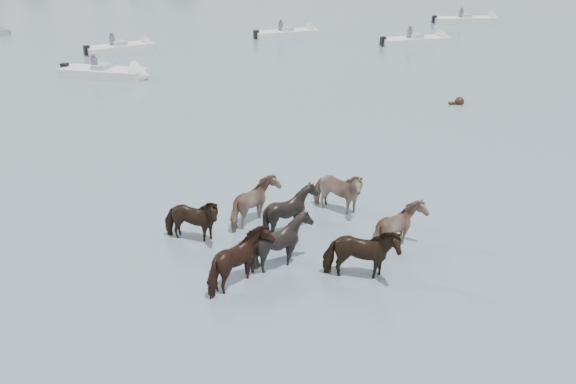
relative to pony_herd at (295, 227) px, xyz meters
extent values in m
plane|color=#4D626E|center=(0.29, -0.24, -0.58)|extent=(400.00, 400.00, 0.00)
imported|color=black|center=(-2.59, 0.82, -0.03)|extent=(1.82, 1.34, 1.40)
imported|color=#7B6154|center=(-0.80, 1.50, -0.01)|extent=(1.60, 1.73, 1.43)
imported|color=black|center=(0.04, 0.84, 0.02)|extent=(1.70, 1.62, 1.50)
imported|color=#846E59|center=(1.58, 1.82, 0.01)|extent=(1.83, 1.75, 1.47)
imported|color=black|center=(-1.52, -1.52, 0.00)|extent=(1.71, 1.82, 1.47)
imported|color=black|center=(-0.46, -0.78, 0.02)|extent=(1.71, 1.62, 1.50)
imported|color=black|center=(1.22, -1.71, 0.02)|extent=(1.92, 1.25, 1.50)
imported|color=#8E7460|center=(2.60, -0.59, -0.04)|extent=(1.74, 1.79, 1.38)
sphere|color=black|center=(10.14, 11.79, -0.46)|extent=(0.44, 0.44, 0.44)
cube|color=black|center=(9.89, 11.79, -0.56)|extent=(0.50, 0.22, 0.18)
cube|color=silver|center=(-6.55, 27.58, -0.38)|extent=(4.57, 3.22, 0.55)
cone|color=silver|center=(-4.59, 28.46, -0.38)|extent=(1.48, 1.83, 1.60)
cube|color=#99ADB7|center=(-6.55, 27.58, -0.03)|extent=(1.19, 1.35, 0.35)
cube|color=black|center=(-8.51, 26.70, -0.23)|extent=(0.46, 0.46, 0.60)
cylinder|color=#595966|center=(-6.95, 27.58, 0.17)|extent=(0.36, 0.36, 0.70)
sphere|color=#595966|center=(-6.95, 27.58, 0.62)|extent=(0.24, 0.24, 0.24)
cube|color=silver|center=(-6.85, 20.38, -0.38)|extent=(4.94, 3.39, 0.55)
cone|color=silver|center=(-4.71, 19.41, -0.38)|extent=(1.48, 1.83, 1.60)
cube|color=#99ADB7|center=(-6.85, 20.38, -0.03)|extent=(1.19, 1.35, 0.35)
cube|color=black|center=(-8.99, 21.34, -0.23)|extent=(0.46, 0.46, 0.60)
cylinder|color=#595966|center=(-7.25, 20.38, 0.17)|extent=(0.36, 0.36, 0.70)
sphere|color=#595966|center=(-7.25, 20.38, 0.62)|extent=(0.24, 0.24, 0.24)
cube|color=silver|center=(5.40, 31.39, -0.38)|extent=(5.07, 2.70, 0.55)
cone|color=silver|center=(7.74, 31.96, -0.38)|extent=(1.25, 1.77, 1.60)
cube|color=#99ADB7|center=(5.40, 31.39, -0.03)|extent=(1.04, 1.28, 0.35)
cube|color=black|center=(3.05, 30.82, -0.23)|extent=(0.42, 0.42, 0.60)
cylinder|color=#595966|center=(5.00, 31.39, 0.17)|extent=(0.36, 0.36, 0.70)
sphere|color=#595966|center=(5.00, 31.39, 0.62)|extent=(0.24, 0.24, 0.24)
cube|color=silver|center=(13.82, 26.72, -0.38)|extent=(5.07, 2.15, 0.55)
cone|color=silver|center=(16.27, 27.00, -0.38)|extent=(1.08, 1.69, 1.60)
cube|color=#99ADB7|center=(13.82, 26.72, -0.03)|extent=(0.92, 1.20, 0.35)
cube|color=black|center=(11.38, 26.44, -0.23)|extent=(0.39, 0.39, 0.60)
cylinder|color=#595966|center=(13.42, 26.72, 0.17)|extent=(0.36, 0.36, 0.70)
sphere|color=#595966|center=(13.42, 26.72, 0.62)|extent=(0.24, 0.24, 0.24)
cube|color=silver|center=(21.97, 35.65, -0.38)|extent=(5.60, 2.03, 0.55)
cone|color=silver|center=(24.71, 35.44, -0.38)|extent=(1.02, 1.67, 1.60)
cube|color=#99ADB7|center=(21.97, 35.65, -0.03)|extent=(0.89, 1.18, 0.35)
cube|color=black|center=(19.23, 35.87, -0.23)|extent=(0.38, 0.38, 0.60)
cylinder|color=#595966|center=(21.57, 35.65, 0.17)|extent=(0.36, 0.36, 0.70)
sphere|color=#595966|center=(21.57, 35.65, 0.62)|extent=(0.24, 0.24, 0.24)
cone|color=gray|center=(-15.80, 36.59, -0.38)|extent=(1.57, 1.84, 1.60)
camera|label=1|loc=(-2.53, -12.83, 6.95)|focal=36.21mm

